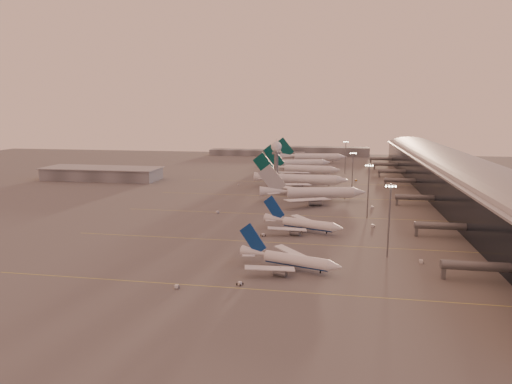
# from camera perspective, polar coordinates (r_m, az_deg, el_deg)

# --- Properties ---
(ground) EXTENTS (700.00, 700.00, 0.00)m
(ground) POSITION_cam_1_polar(r_m,az_deg,el_deg) (164.84, -4.55, -7.00)
(ground) COLOR #555252
(ground) RESTS_ON ground
(taxiway_markings) EXTENTS (180.00, 185.25, 0.02)m
(taxiway_markings) POSITION_cam_1_polar(r_m,az_deg,el_deg) (214.25, 6.99, -2.92)
(taxiway_markings) COLOR #D4CE4B
(taxiway_markings) RESTS_ON ground
(terminal) EXTENTS (57.00, 362.00, 23.04)m
(terminal) POSITION_cam_1_polar(r_m,az_deg,el_deg) (273.96, 24.12, 1.41)
(terminal) COLOR black
(terminal) RESTS_ON ground
(hangar) EXTENTS (82.00, 27.00, 8.50)m
(hangar) POSITION_cam_1_polar(r_m,az_deg,el_deg) (335.89, -18.70, 2.22)
(hangar) COLOR #5C5E63
(hangar) RESTS_ON ground
(radar_tower) EXTENTS (6.40, 6.40, 31.10)m
(radar_tower) POSITION_cam_1_polar(r_m,az_deg,el_deg) (275.89, 2.54, 4.56)
(radar_tower) COLOR slate
(radar_tower) RESTS_ON ground
(mast_a) EXTENTS (3.60, 0.56, 25.00)m
(mast_a) POSITION_cam_1_polar(r_m,az_deg,el_deg) (157.51, 16.31, -3.04)
(mast_a) COLOR slate
(mast_a) RESTS_ON ground
(mast_b) EXTENTS (3.60, 0.56, 25.00)m
(mast_b) POSITION_cam_1_polar(r_m,az_deg,el_deg) (210.91, 13.86, 0.44)
(mast_b) COLOR slate
(mast_b) RESTS_ON ground
(mast_c) EXTENTS (3.60, 0.56, 25.00)m
(mast_c) POSITION_cam_1_polar(r_m,az_deg,el_deg) (264.90, 11.97, 2.52)
(mast_c) COLOR slate
(mast_c) RESTS_ON ground
(mast_d) EXTENTS (3.60, 0.56, 25.00)m
(mast_d) POSITION_cam_1_polar(r_m,az_deg,el_deg) (354.18, 11.12, 4.51)
(mast_d) COLOR slate
(mast_d) RESTS_ON ground
(distant_horizon) EXTENTS (165.00, 37.50, 9.00)m
(distant_horizon) POSITION_cam_1_polar(r_m,az_deg,el_deg) (480.97, 5.33, 5.02)
(distant_horizon) COLOR #5C5E63
(distant_horizon) RESTS_ON ground
(narrowbody_near) EXTENTS (33.05, 25.98, 13.28)m
(narrowbody_near) POSITION_cam_1_polar(r_m,az_deg,el_deg) (143.07, 4.18, -8.61)
(narrowbody_near) COLOR silver
(narrowbody_near) RESTS_ON ground
(narrowbody_mid) EXTENTS (33.49, 26.26, 13.62)m
(narrowbody_mid) POSITION_cam_1_polar(r_m,az_deg,el_deg) (185.80, 5.83, -4.11)
(narrowbody_mid) COLOR silver
(narrowbody_mid) RESTS_ON ground
(widebody_white) EXTENTS (57.08, 45.33, 20.27)m
(widebody_white) POSITION_cam_1_polar(r_m,az_deg,el_deg) (245.33, 7.15, -0.38)
(widebody_white) COLOR silver
(widebody_white) RESTS_ON ground
(greentail_a) EXTENTS (59.84, 48.33, 21.74)m
(greentail_a) POSITION_cam_1_polar(r_m,az_deg,el_deg) (288.03, 5.60, 1.34)
(greentail_a) COLOR silver
(greentail_a) RESTS_ON ground
(greentail_b) EXTENTS (55.98, 45.05, 20.33)m
(greentail_b) POSITION_cam_1_polar(r_m,az_deg,el_deg) (339.14, 5.85, 2.67)
(greentail_b) COLOR silver
(greentail_b) RESTS_ON ground
(greentail_c) EXTENTS (54.47, 43.42, 20.23)m
(greentail_c) POSITION_cam_1_polar(r_m,az_deg,el_deg) (376.43, 5.22, 3.45)
(greentail_c) COLOR silver
(greentail_c) RESTS_ON ground
(greentail_d) EXTENTS (64.17, 51.50, 23.38)m
(greentail_d) POSITION_cam_1_polar(r_m,az_deg,el_deg) (415.47, 6.96, 4.16)
(greentail_d) COLOR silver
(greentail_d) RESTS_ON ground
(gsv_truck_a) EXTENTS (5.34, 2.09, 2.15)m
(gsv_truck_a) POSITION_cam_1_polar(r_m,az_deg,el_deg) (130.74, -9.71, -11.37)
(gsv_truck_a) COLOR silver
(gsv_truck_a) RESTS_ON ground
(gsv_tug_near) EXTENTS (3.32, 3.84, 0.94)m
(gsv_tug_near) POSITION_cam_1_polar(r_m,az_deg,el_deg) (131.50, -2.03, -11.37)
(gsv_tug_near) COLOR silver
(gsv_tug_near) RESTS_ON ground
(gsv_catering_a) EXTENTS (5.60, 3.02, 4.41)m
(gsv_catering_a) POSITION_cam_1_polar(r_m,az_deg,el_deg) (157.48, 20.05, -7.62)
(gsv_catering_a) COLOR silver
(gsv_catering_a) RESTS_ON ground
(gsv_tug_mid) EXTENTS (3.76, 3.90, 0.97)m
(gsv_tug_mid) POSITION_cam_1_polar(r_m,az_deg,el_deg) (178.72, 0.90, -5.40)
(gsv_tug_mid) COLOR silver
(gsv_tug_mid) RESTS_ON ground
(gsv_truck_b) EXTENTS (5.99, 2.40, 2.39)m
(gsv_truck_b) POSITION_cam_1_polar(r_m,az_deg,el_deg) (198.34, 14.55, -3.92)
(gsv_truck_b) COLOR silver
(gsv_truck_b) RESTS_ON ground
(gsv_truck_c) EXTENTS (5.48, 5.70, 2.35)m
(gsv_truck_c) POSITION_cam_1_polar(r_m,az_deg,el_deg) (217.73, -4.76, -2.34)
(gsv_truck_c) COLOR silver
(gsv_truck_c) RESTS_ON ground
(gsv_catering_b) EXTENTS (5.59, 3.37, 4.28)m
(gsv_catering_b) POSITION_cam_1_polar(r_m,az_deg,el_deg) (234.61, 14.37, -1.47)
(gsv_catering_b) COLOR silver
(gsv_catering_b) RESTS_ON ground
(gsv_truck_d) EXTENTS (2.91, 4.96, 1.89)m
(gsv_truck_d) POSITION_cam_1_polar(r_m,az_deg,el_deg) (293.78, -2.18, 0.99)
(gsv_truck_d) COLOR silver
(gsv_truck_d) RESTS_ON ground
(gsv_tug_hangar) EXTENTS (3.53, 2.53, 0.92)m
(gsv_tug_hangar) POSITION_cam_1_polar(r_m,az_deg,el_deg) (319.78, 12.39, 1.44)
(gsv_tug_hangar) COLOR #F2A61C
(gsv_tug_hangar) RESTS_ON ground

